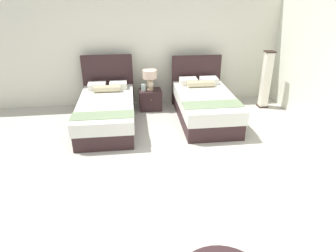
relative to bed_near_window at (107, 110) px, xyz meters
name	(u,v)px	position (x,y,z in m)	size (l,w,h in m)	color
ground_plane	(170,178)	(1.04, -2.09, -0.32)	(9.91, 10.34, 0.02)	#B4B0A3
wall_back	(151,48)	(1.04, 1.28, 1.02)	(9.91, 0.12, 2.66)	silver
bed_near_window	(107,110)	(0.00, 0.00, 0.00)	(1.17, 2.24, 1.25)	#311E1F
bed_near_corner	(204,105)	(2.09, -0.01, 0.02)	(1.19, 2.11, 1.19)	#311E1F
nightstand	(150,99)	(0.97, 0.73, -0.08)	(0.52, 0.43, 0.47)	#311E1F
table_lamp	(150,77)	(0.97, 0.75, 0.47)	(0.32, 0.32, 0.47)	beige
vase	(143,88)	(0.81, 0.69, 0.24)	(0.10, 0.10, 0.16)	#B1C5BE
floor_lamp_corner	(266,80)	(3.68, 0.52, 0.36)	(0.22, 0.22, 1.34)	black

